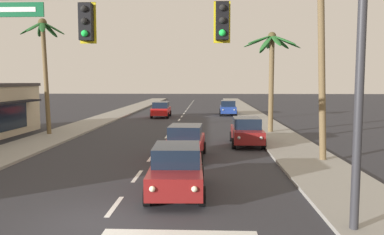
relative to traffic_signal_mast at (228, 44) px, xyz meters
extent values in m
plane|color=#2D2D33|center=(-3.40, 0.44, -4.83)|extent=(220.00, 220.00, 0.00)
cube|color=gray|center=(4.40, 20.44, -4.76)|extent=(3.20, 110.00, 0.14)
cube|color=gray|center=(-11.20, 20.44, -4.76)|extent=(3.20, 110.00, 0.14)
cube|color=silver|center=(-3.40, 1.92, -4.83)|extent=(0.16, 2.00, 0.01)
cube|color=silver|center=(-3.40, 5.82, -4.83)|extent=(0.16, 2.00, 0.01)
cube|color=silver|center=(-3.40, 9.71, -4.83)|extent=(0.16, 2.00, 0.01)
cube|color=silver|center=(-3.40, 13.61, -4.83)|extent=(0.16, 2.00, 0.01)
cube|color=silver|center=(-3.40, 17.50, -4.83)|extent=(0.16, 2.00, 0.01)
cube|color=silver|center=(-3.40, 21.40, -4.83)|extent=(0.16, 2.00, 0.01)
cube|color=silver|center=(-3.40, 25.29, -4.83)|extent=(0.16, 2.00, 0.01)
cube|color=silver|center=(-3.40, 29.19, -4.83)|extent=(0.16, 2.00, 0.01)
cube|color=silver|center=(-3.40, 33.08, -4.83)|extent=(0.16, 2.00, 0.01)
cube|color=silver|center=(-3.40, 36.98, -4.83)|extent=(0.16, 2.00, 0.01)
cube|color=silver|center=(-3.40, 40.87, -4.83)|extent=(0.16, 2.00, 0.01)
cube|color=silver|center=(-3.40, 44.77, -4.83)|extent=(0.16, 2.00, 0.01)
cube|color=silver|center=(-3.40, 48.66, -4.83)|extent=(0.16, 2.00, 0.01)
cube|color=silver|center=(-3.40, 52.56, -4.83)|extent=(0.16, 2.00, 0.01)
cube|color=silver|center=(-3.40, 56.45, -4.83)|extent=(0.16, 2.00, 0.01)
cube|color=silver|center=(-3.40, 60.35, -4.83)|extent=(0.16, 2.00, 0.01)
cube|color=silver|center=(-3.40, 64.25, -4.83)|extent=(0.16, 2.00, 0.01)
cube|color=silver|center=(-3.40, 68.14, -4.83)|extent=(0.16, 2.00, 0.01)
cube|color=silver|center=(-1.20, -0.16, -4.83)|extent=(4.00, 0.44, 0.01)
cylinder|color=#2D2D33|center=(3.28, 0.00, -1.50)|extent=(0.22, 0.22, 6.67)
cube|color=black|center=(-0.14, -0.02, 0.57)|extent=(0.32, 0.26, 0.92)
sphere|color=black|center=(-0.14, -0.16, 0.87)|extent=(0.17, 0.17, 0.17)
sphere|color=black|center=(-0.14, -0.16, 0.57)|extent=(0.17, 0.17, 0.17)
sphere|color=#1EE54C|center=(-0.14, -0.16, 0.27)|extent=(0.17, 0.17, 0.17)
cube|color=yellow|center=(-0.14, 0.15, 0.57)|extent=(0.42, 0.03, 1.04)
cube|color=black|center=(-3.56, -0.02, 0.57)|extent=(0.32, 0.26, 0.92)
sphere|color=black|center=(-3.56, -0.16, 0.87)|extent=(0.17, 0.17, 0.17)
sphere|color=black|center=(-3.56, -0.16, 0.57)|extent=(0.17, 0.17, 0.17)
sphere|color=#1EE54C|center=(-3.56, -0.16, 0.27)|extent=(0.17, 0.17, 0.17)
cube|color=yellow|center=(-3.56, 0.15, 0.57)|extent=(0.42, 0.03, 1.04)
cube|color=#146038|center=(-5.62, 0.00, 0.89)|extent=(1.98, 0.05, 0.36)
cube|color=white|center=(-5.62, -0.02, 0.89)|extent=(1.58, 0.01, 0.12)
cube|color=maroon|center=(-1.57, 3.45, -4.15)|extent=(1.91, 4.36, 0.72)
cube|color=black|center=(-1.57, 3.60, -3.47)|extent=(1.67, 2.25, 0.64)
cylinder|color=black|center=(-0.66, 2.06, -4.51)|extent=(0.24, 0.65, 0.64)
cylinder|color=black|center=(-2.38, 2.00, -4.51)|extent=(0.24, 0.65, 0.64)
cylinder|color=black|center=(-0.75, 4.89, -4.51)|extent=(0.24, 0.65, 0.64)
cylinder|color=black|center=(-2.48, 4.83, -4.51)|extent=(0.24, 0.65, 0.64)
sphere|color=#F9EFC6|center=(-0.87, 1.30, -4.07)|extent=(0.18, 0.18, 0.18)
sphere|color=#F9EFC6|center=(-2.11, 1.26, -4.07)|extent=(0.18, 0.18, 0.18)
cube|color=red|center=(-0.98, 5.63, -4.05)|extent=(0.24, 0.07, 0.20)
cube|color=red|center=(-2.30, 5.58, -4.05)|extent=(0.24, 0.07, 0.20)
cube|color=red|center=(-1.63, 9.62, -4.15)|extent=(1.93, 4.37, 0.72)
cube|color=black|center=(-1.63, 9.77, -3.47)|extent=(1.69, 2.26, 0.64)
cylinder|color=black|center=(-0.83, 8.17, -4.51)|extent=(0.25, 0.65, 0.64)
cylinder|color=black|center=(-2.55, 8.24, -4.51)|extent=(0.25, 0.65, 0.64)
cylinder|color=black|center=(-0.71, 11.00, -4.51)|extent=(0.25, 0.65, 0.64)
cylinder|color=black|center=(-2.44, 11.07, -4.51)|extent=(0.25, 0.65, 0.64)
sphere|color=#F9EFC6|center=(-1.10, 7.43, -4.07)|extent=(0.18, 0.18, 0.18)
sphere|color=#F9EFC6|center=(-2.34, 7.48, -4.07)|extent=(0.18, 0.18, 0.18)
cube|color=red|center=(-0.89, 11.75, -4.05)|extent=(0.24, 0.07, 0.20)
cube|color=red|center=(-2.20, 11.80, -4.05)|extent=(0.24, 0.07, 0.20)
cube|color=red|center=(-5.58, 32.03, -4.15)|extent=(1.81, 4.32, 0.72)
cube|color=black|center=(-5.58, 31.88, -3.47)|extent=(1.62, 2.22, 0.64)
cylinder|color=black|center=(-6.46, 33.44, -4.51)|extent=(0.23, 0.64, 0.64)
cylinder|color=black|center=(-4.73, 33.46, -4.51)|extent=(0.23, 0.64, 0.64)
cylinder|color=black|center=(-6.43, 30.60, -4.51)|extent=(0.23, 0.64, 0.64)
cylinder|color=black|center=(-4.70, 30.62, -4.51)|extent=(0.23, 0.64, 0.64)
sphere|color=#B2B2AD|center=(-6.23, 34.19, -4.07)|extent=(0.18, 0.18, 0.18)
sphere|color=#B2B2AD|center=(-4.99, 34.21, -4.07)|extent=(0.18, 0.18, 0.18)
cube|color=red|center=(-6.22, 29.86, -4.05)|extent=(0.24, 0.06, 0.20)
cube|color=red|center=(-4.90, 29.88, -4.05)|extent=(0.24, 0.06, 0.20)
cube|color=navy|center=(1.83, 35.09, -4.15)|extent=(1.83, 4.33, 0.72)
cube|color=black|center=(1.83, 35.24, -3.47)|extent=(1.63, 2.22, 0.64)
cylinder|color=black|center=(2.67, 33.65, -4.51)|extent=(0.23, 0.64, 0.64)
cylinder|color=black|center=(0.95, 33.68, -4.51)|extent=(0.23, 0.64, 0.64)
cylinder|color=black|center=(2.71, 36.49, -4.51)|extent=(0.23, 0.64, 0.64)
cylinder|color=black|center=(0.99, 36.52, -4.51)|extent=(0.23, 0.64, 0.64)
sphere|color=#B2B2AD|center=(2.42, 32.91, -4.07)|extent=(0.18, 0.18, 0.18)
sphere|color=#B2B2AD|center=(1.18, 32.93, -4.07)|extent=(0.18, 0.18, 0.18)
cube|color=red|center=(2.52, 37.24, -4.05)|extent=(0.24, 0.06, 0.20)
cube|color=red|center=(1.20, 37.26, -4.05)|extent=(0.24, 0.06, 0.20)
cube|color=maroon|center=(1.90, 13.91, -4.15)|extent=(1.81, 4.32, 0.72)
cube|color=black|center=(1.90, 14.06, -3.47)|extent=(1.63, 2.22, 0.64)
cylinder|color=black|center=(2.74, 12.48, -4.51)|extent=(0.23, 0.64, 0.64)
cylinder|color=black|center=(1.02, 12.51, -4.51)|extent=(0.23, 0.64, 0.64)
cylinder|color=black|center=(2.78, 15.32, -4.51)|extent=(0.23, 0.64, 0.64)
cylinder|color=black|center=(1.05, 15.34, -4.51)|extent=(0.23, 0.64, 0.64)
sphere|color=#B2B2AD|center=(2.49, 11.74, -4.07)|extent=(0.18, 0.18, 0.18)
sphere|color=#B2B2AD|center=(1.25, 11.75, -4.07)|extent=(0.18, 0.18, 0.18)
cube|color=red|center=(2.59, 16.07, -4.05)|extent=(0.24, 0.06, 0.20)
cube|color=red|center=(1.27, 16.08, -4.05)|extent=(0.24, 0.06, 0.20)
cylinder|color=brown|center=(-12.01, 17.43, -0.85)|extent=(0.53, 0.31, 7.96)
ellipsoid|color=#1E5123|center=(-11.34, 17.42, 2.78)|extent=(1.64, 0.41, 1.01)
ellipsoid|color=#1E5123|center=(-11.91, 18.17, 2.77)|extent=(0.84, 1.67, 1.04)
ellipsoid|color=#1E5123|center=(-12.54, 18.10, 2.79)|extent=(1.22, 1.61, 0.99)
ellipsoid|color=#1E5123|center=(-12.91, 17.35, 2.78)|extent=(1.67, 0.57, 1.00)
ellipsoid|color=#1E5123|center=(-12.35, 16.67, 2.79)|extent=(0.85, 1.70, 0.98)
ellipsoid|color=#1E5123|center=(-11.82, 16.71, 2.78)|extent=(1.00, 1.67, 1.01)
sphere|color=#4C4223|center=(-12.12, 17.43, 3.17)|extent=(0.60, 0.60, 0.60)
cylinder|color=brown|center=(4.88, 8.94, 0.06)|extent=(0.74, 0.32, 9.78)
cylinder|color=brown|center=(4.20, 19.32, -1.25)|extent=(0.38, 0.37, 7.17)
ellipsoid|color=#236028|center=(5.28, 19.45, 1.98)|extent=(2.27, 0.67, 1.04)
ellipsoid|color=#236028|center=(4.97, 20.11, 2.00)|extent=(1.86, 1.90, 0.99)
ellipsoid|color=#236028|center=(4.21, 20.44, 2.04)|extent=(0.42, 2.28, 0.92)
ellipsoid|color=#236028|center=(3.89, 20.30, 1.85)|extent=(1.03, 2.15, 1.28)
ellipsoid|color=#236028|center=(3.21, 19.85, 2.06)|extent=(2.21, 1.42, 0.88)
ellipsoid|color=#236028|center=(3.26, 18.70, 2.08)|extent=(2.14, 1.60, 0.84)
ellipsoid|color=#236028|center=(3.66, 18.48, 1.81)|extent=(1.46, 1.97, 1.36)
ellipsoid|color=#236028|center=(4.32, 18.25, 1.96)|extent=(0.65, 2.25, 1.08)
ellipsoid|color=#236028|center=(4.89, 18.46, 2.02)|extent=(1.72, 2.02, 0.96)
sphere|color=#4C4223|center=(4.20, 19.32, 2.38)|extent=(0.60, 0.60, 0.60)
camera|label=1|loc=(-0.48, -9.83, -0.92)|focal=36.35mm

